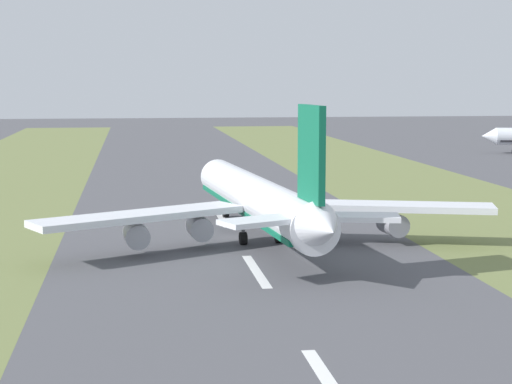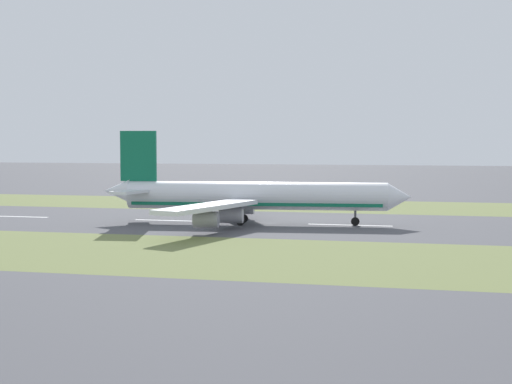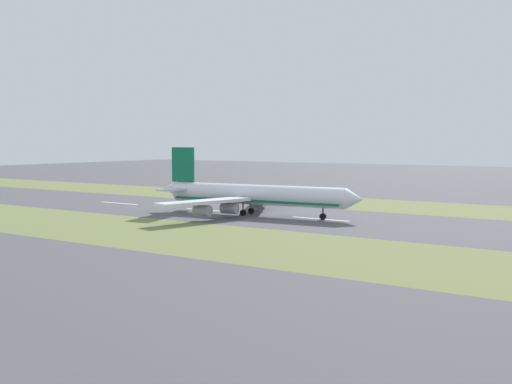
% 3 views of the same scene
% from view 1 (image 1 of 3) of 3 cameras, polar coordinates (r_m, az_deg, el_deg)
% --- Properties ---
extents(ground_plane, '(800.00, 800.00, 0.00)m').
position_cam_1_polar(ground_plane, '(125.64, -1.45, -3.06)').
color(ground_plane, '#4C4C51').
extents(centreline_dash_mid, '(1.20, 18.00, 0.01)m').
position_cam_1_polar(centreline_dash_mid, '(104.04, 0.01, -5.28)').
color(centreline_dash_mid, silver).
rests_on(centreline_dash_mid, ground).
extents(centreline_dash_far, '(1.20, 18.00, 0.01)m').
position_cam_1_polar(centreline_dash_far, '(143.03, -2.29, -1.77)').
color(centreline_dash_far, silver).
rests_on(centreline_dash_far, ground).
extents(airplane_main_jet, '(63.82, 67.21, 20.20)m').
position_cam_1_polar(airplane_main_jet, '(121.02, 0.22, -0.57)').
color(airplane_main_jet, silver).
rests_on(airplane_main_jet, ground).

